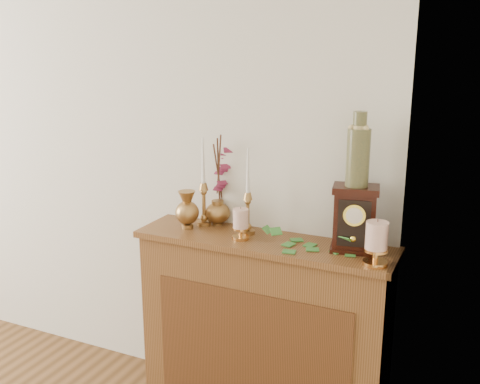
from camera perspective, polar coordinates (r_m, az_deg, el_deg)
The scene contains 10 objects.
console_shelf at distance 2.84m, azimuth 2.29°, elevation -14.20°, with size 1.24×0.34×0.93m.
candlestick_left at distance 2.80m, azimuth -3.71°, elevation -0.51°, with size 0.07×0.07×0.45m.
candlestick_center at distance 2.67m, azimuth 0.79°, elevation -1.46°, with size 0.07×0.07×0.42m.
bud_vase at distance 2.77m, azimuth -5.40°, elevation -1.83°, with size 0.12×0.12×0.19m.
ginger_jar at distance 2.82m, azimuth -1.85°, elevation 0.93°, with size 0.18×0.20×0.47m.
pillar_candle_left at distance 2.61m, azimuth 0.07°, elevation -3.10°, with size 0.08×0.08×0.16m.
pillar_candle_right at distance 2.37m, azimuth 13.69°, elevation -4.88°, with size 0.10×0.10×0.20m.
ivy_garland at distance 2.55m, azimuth 5.90°, elevation -5.15°, with size 0.43×0.22×0.09m.
mantel_clock at distance 2.50m, azimuth 11.56°, elevation -2.74°, with size 0.22×0.17×0.29m.
ceramic_vase at distance 2.43m, azimuth 11.92°, elevation 3.88°, with size 0.10×0.10×0.32m.
Camera 1 is at (2.34, -0.20, 1.82)m, focal length 42.00 mm.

